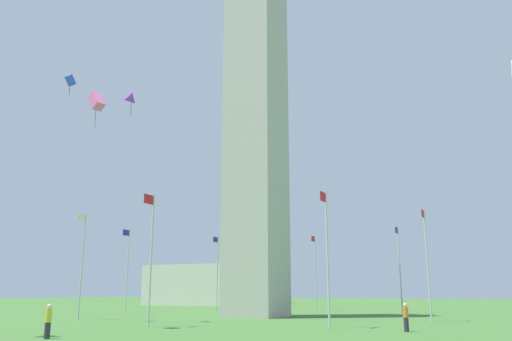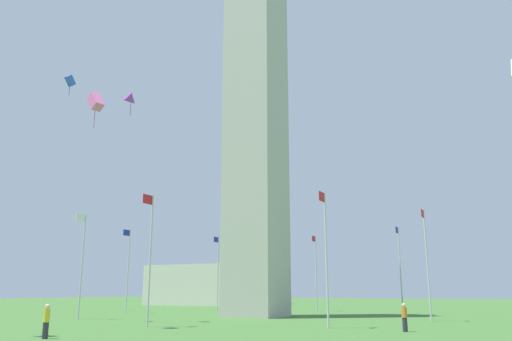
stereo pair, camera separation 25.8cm
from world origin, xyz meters
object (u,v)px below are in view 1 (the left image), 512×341
object	(u,v)px
flagpole_n	(151,253)
flagpole_ne	(327,252)
flagpole_s	(315,269)
obelisk_monument	(256,88)
flagpole_sw	(217,270)
person_orange_shirt	(406,317)
flagpole_se	(400,266)
flagpole_nw	(82,260)
flagpole_w	(127,267)
flagpole_e	(427,259)
distant_building	(216,285)
kite_pink_box	(97,101)
kite_purple_delta	(131,100)
person_yellow_shirt	(48,322)
kite_blue_box	(70,80)

from	to	relation	value
flagpole_n	flagpole_ne	distance (m)	11.95
flagpole_s	obelisk_monument	bearing A→B (deg)	-0.00
flagpole_sw	person_orange_shirt	xyz separation A→B (m)	(22.83, 27.12, -4.07)
flagpole_se	person_orange_shirt	size ratio (longest dim) A/B	5.48
flagpole_se	flagpole_nw	world-z (taller)	same
flagpole_n	flagpole_w	distance (m)	22.09
flagpole_e	flagpole_sw	world-z (taller)	same
distant_building	person_orange_shirt	bearing A→B (deg)	41.39
flagpole_w	kite_pink_box	xyz separation A→B (m)	(19.22, 13.21, 10.18)
flagpole_w	person_orange_shirt	bearing A→B (deg)	69.60
flagpole_se	distant_building	distance (m)	47.26
kite_purple_delta	flagpole_nw	bearing A→B (deg)	-105.60
flagpole_e	distant_building	size ratio (longest dim) A/B	0.44
flagpole_sw	flagpole_nw	world-z (taller)	same
flagpole_se	flagpole_sw	world-z (taller)	same
person_yellow_shirt	distant_building	world-z (taller)	distant_building
obelisk_monument	flagpole_s	xyz separation A→B (m)	(-15.56, 0.00, -17.70)
flagpole_e	distant_building	xyz separation A→B (m)	(-37.97, -43.39, -1.54)
person_yellow_shirt	distant_building	size ratio (longest dim) A/B	0.08
flagpole_sw	person_orange_shirt	bearing A→B (deg)	49.91
flagpole_se	flagpole_sw	xyz separation A→B (m)	(-0.00, -22.09, 0.00)
kite_pink_box	flagpole_ne	bearing A→B (deg)	121.29
flagpole_ne	person_orange_shirt	size ratio (longest dim) A/B	5.48
obelisk_monument	flagpole_ne	size ratio (longest dim) A/B	5.04
distant_building	flagpole_se	bearing A→B (deg)	55.25
obelisk_monument	kite_pink_box	world-z (taller)	obelisk_monument
obelisk_monument	kite_blue_box	bearing A→B (deg)	-32.45
obelisk_monument	flagpole_s	size ratio (longest dim) A/B	5.04
flagpole_sw	flagpole_e	bearing A→B (deg)	67.50
kite_blue_box	kite_purple_delta	world-z (taller)	kite_blue_box
kite_blue_box	flagpole_ne	bearing A→B (deg)	101.24
flagpole_e	flagpole_s	bearing A→B (deg)	-135.00
flagpole_sw	flagpole_nw	bearing A→B (deg)	-0.00
obelisk_monument	flagpole_se	distance (m)	23.58
person_yellow_shirt	distant_building	xyz separation A→B (m)	(-62.78, -28.85, 2.50)
person_yellow_shirt	flagpole_se	bearing A→B (deg)	-17.73
flagpole_ne	flagpole_s	distance (m)	28.86
flagpole_se	kite_blue_box	size ratio (longest dim) A/B	4.96
flagpole_e	kite_purple_delta	size ratio (longest dim) A/B	4.44
flagpole_e	flagpole_sw	bearing A→B (deg)	-112.50
flagpole_n	flagpole_s	xyz separation A→B (m)	(-31.23, 0.00, 0.00)
flagpole_n	flagpole_e	distance (m)	22.09
flagpole_nw	kite_blue_box	distance (m)	15.30
flagpole_se	distant_building	xyz separation A→B (m)	(-26.92, -38.82, -1.54)
person_yellow_shirt	kite_pink_box	xyz separation A→B (m)	(-5.60, -3.48, 14.22)
flagpole_se	flagpole_e	bearing A→B (deg)	22.50
person_yellow_shirt	flagpole_n	bearing A→B (deg)	4.46
distant_building	kite_blue_box	bearing A→B (deg)	18.81
flagpole_s	flagpole_nw	distance (m)	28.86
obelisk_monument	kite_blue_box	xyz separation A→B (m)	(15.22, -9.67, -3.03)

